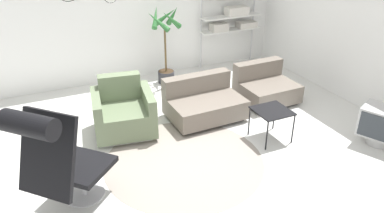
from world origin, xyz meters
The scene contains 12 objects.
ground_plane centered at (0.00, 0.00, 0.00)m, with size 12.00×12.00×0.00m, color silver.
wall_back centered at (0.00, 2.71, 1.40)m, with size 12.00×0.09×2.80m.
wall_right centered at (3.15, 0.00, 1.40)m, with size 0.06×12.00×2.80m.
round_rug centered at (-0.17, -0.36, 0.00)m, with size 2.08×2.08×0.01m.
lounge_chair centered at (-1.69, -0.72, 0.78)m, with size 1.09×1.08×1.33m.
armchair_red centered at (-0.65, 0.70, 0.30)m, with size 0.95×0.92×0.80m.
couch_low centered at (0.60, 0.62, 0.23)m, with size 1.15×0.83×0.63m.
couch_second centered at (1.83, 0.73, 0.23)m, with size 0.92×0.82×0.63m.
side_table centered at (1.17, -0.36, 0.41)m, with size 0.48×0.48×0.46m.
crt_television centered at (2.46, -1.11, 0.31)m, with size 0.60×0.67×0.54m.
potted_plant centered at (0.58, 2.17, 0.68)m, with size 0.63×0.64×1.47m.
shelf_unit centered at (2.13, 2.48, 1.10)m, with size 1.29×0.28×1.85m.
Camera 1 is at (-1.76, -4.05, 2.83)m, focal length 35.00 mm.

